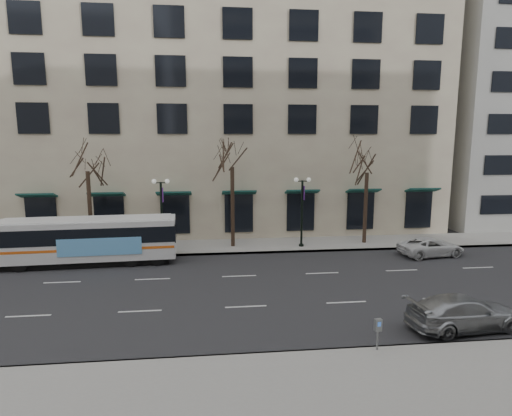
{
  "coord_description": "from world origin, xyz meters",
  "views": [
    {
      "loc": [
        -1.64,
        -21.79,
        8.12
      ],
      "look_at": [
        1.03,
        2.6,
        4.0
      ],
      "focal_mm": 30.0,
      "sensor_mm": 36.0,
      "label": 1
    }
  ],
  "objects": [
    {
      "name": "building_hotel",
      "position": [
        -2.0,
        21.0,
        12.0
      ],
      "size": [
        40.0,
        20.0,
        24.0
      ],
      "primitive_type": "cube",
      "color": "tan",
      "rests_on": "ground"
    },
    {
      "name": "lamp_post_right",
      "position": [
        5.01,
        8.2,
        2.94
      ],
      "size": [
        1.22,
        0.45,
        5.21
      ],
      "color": "black",
      "rests_on": "ground"
    },
    {
      "name": "lamp_post_left",
      "position": [
        -4.99,
        8.2,
        2.94
      ],
      "size": [
        1.22,
        0.45,
        5.21
      ],
      "color": "black",
      "rests_on": "ground"
    },
    {
      "name": "tree_far_mid",
      "position": [
        0.0,
        8.8,
        6.91
      ],
      "size": [
        3.6,
        3.6,
        8.55
      ],
      "color": "black",
      "rests_on": "ground"
    },
    {
      "name": "tree_far_left",
      "position": [
        -10.0,
        8.8,
        6.7
      ],
      "size": [
        3.6,
        3.6,
        8.34
      ],
      "color": "black",
      "rests_on": "ground"
    },
    {
      "name": "silver_car",
      "position": [
        9.04,
        -5.67,
        0.72
      ],
      "size": [
        5.17,
        2.56,
        1.44
      ],
      "primitive_type": "imported",
      "rotation": [
        0.0,
        0.0,
        1.68
      ],
      "color": "#979A9E",
      "rests_on": "ground"
    },
    {
      "name": "sidewalk_far",
      "position": [
        5.0,
        9.0,
        0.07
      ],
      "size": [
        80.0,
        4.0,
        0.15
      ],
      "primitive_type": "cube",
      "color": "gray",
      "rests_on": "ground"
    },
    {
      "name": "white_pickup",
      "position": [
        13.44,
        5.26,
        0.62
      ],
      "size": [
        4.69,
        2.61,
        1.24
      ],
      "primitive_type": "imported",
      "rotation": [
        0.0,
        0.0,
        1.7
      ],
      "color": "silver",
      "rests_on": "ground"
    },
    {
      "name": "ground",
      "position": [
        0.0,
        0.0,
        0.0
      ],
      "size": [
        160.0,
        160.0,
        0.0
      ],
      "primitive_type": "plane",
      "color": "black",
      "rests_on": "ground"
    },
    {
      "name": "pay_station",
      "position": [
        4.56,
        -7.3,
        1.03
      ],
      "size": [
        0.28,
        0.2,
        1.22
      ],
      "rotation": [
        0.0,
        0.0,
        0.12
      ],
      "color": "gray",
      "rests_on": "sidewalk_near"
    },
    {
      "name": "city_bus",
      "position": [
        -9.31,
        5.78,
        1.63
      ],
      "size": [
        11.1,
        2.94,
        2.98
      ],
      "rotation": [
        0.0,
        0.0,
        0.05
      ],
      "color": "silver",
      "rests_on": "ground"
    },
    {
      "name": "tree_far_right",
      "position": [
        10.0,
        8.8,
        6.42
      ],
      "size": [
        3.6,
        3.6,
        8.06
      ],
      "color": "black",
      "rests_on": "ground"
    }
  ]
}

